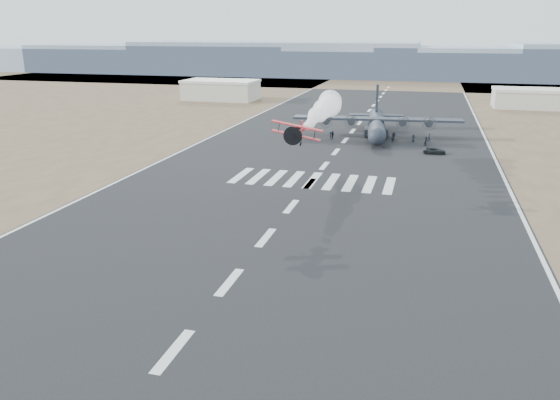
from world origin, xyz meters
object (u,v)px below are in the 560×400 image
at_px(crew_b, 426,141).
at_px(crew_g, 393,138).
at_px(crew_c, 330,136).
at_px(crew_e, 413,138).
at_px(aerobatic_biplane, 297,132).
at_px(transport_aircraft, 376,124).
at_px(crew_d, 394,136).
at_px(hangar_left, 221,90).
at_px(crew_a, 429,137).
at_px(hangar_right, 528,98).
at_px(support_vehicle, 434,151).
at_px(crew_f, 333,135).
at_px(crew_h, 380,140).

relative_size(crew_b, crew_g, 1.01).
bearing_deg(crew_b, crew_c, 136.38).
relative_size(crew_b, crew_e, 1.16).
distance_m(crew_e, crew_g, 4.46).
distance_m(aerobatic_biplane, crew_c, 49.46).
relative_size(aerobatic_biplane, transport_aircraft, 0.18).
relative_size(transport_aircraft, crew_d, 21.10).
bearing_deg(crew_d, hangar_left, 109.14).
distance_m(transport_aircraft, crew_e, 9.85).
relative_size(crew_a, crew_b, 0.96).
bearing_deg(hangar_right, crew_d, -119.86).
relative_size(support_vehicle, crew_g, 2.37).
relative_size(transport_aircraft, crew_c, 21.82).
distance_m(hangar_left, aerobatic_biplane, 121.41).
height_order(aerobatic_biplane, support_vehicle, aerobatic_biplane).
xyz_separation_m(aerobatic_biplane, crew_f, (-3.66, 49.34, -9.40)).
height_order(hangar_right, crew_b, hangar_right).
height_order(crew_b, crew_e, crew_b).
distance_m(transport_aircraft, crew_c, 11.63).
relative_size(support_vehicle, crew_a, 2.43).
bearing_deg(crew_f, hangar_left, 46.16).
distance_m(transport_aircraft, crew_f, 10.83).
distance_m(support_vehicle, crew_f, 23.73).
bearing_deg(crew_a, hangar_left, -145.77).
bearing_deg(crew_f, support_vehicle, -107.82).
bearing_deg(crew_c, transport_aircraft, 136.04).
xyz_separation_m(crew_d, crew_h, (-2.55, -5.44, -0.01)).
height_order(crew_e, crew_g, crew_g).
relative_size(crew_c, crew_g, 0.92).
bearing_deg(transport_aircraft, crew_g, -62.29).
bearing_deg(crew_h, aerobatic_biplane, 163.17).
bearing_deg(crew_b, aerobatic_biplane, -148.50).
height_order(crew_d, crew_g, crew_g).
bearing_deg(transport_aircraft, support_vehicle, -57.35).
xyz_separation_m(transport_aircraft, support_vehicle, (12.71, -15.84, -2.14)).
distance_m(crew_b, crew_d, 8.34).
bearing_deg(crew_c, hangar_left, -132.11).
xyz_separation_m(hangar_right, crew_d, (-35.93, -62.59, -2.14)).
xyz_separation_m(support_vehicle, crew_a, (-1.14, 12.18, 0.29)).
bearing_deg(aerobatic_biplane, crew_f, 92.99).
relative_size(hangar_right, support_vehicle, 4.73).
distance_m(crew_b, crew_h, 9.48).
relative_size(transport_aircraft, crew_e, 22.97).
xyz_separation_m(crew_c, crew_e, (17.55, 2.08, -0.04)).
bearing_deg(crew_e, hangar_right, -127.70).
xyz_separation_m(hangar_right, crew_e, (-31.73, -63.69, -2.21)).
xyz_separation_m(hangar_left, crew_c, (48.72, -60.77, -2.56)).
distance_m(crew_b, crew_f, 20.08).
bearing_deg(crew_e, aerobatic_biplane, 63.73).
bearing_deg(aerobatic_biplane, hangar_left, 114.52).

